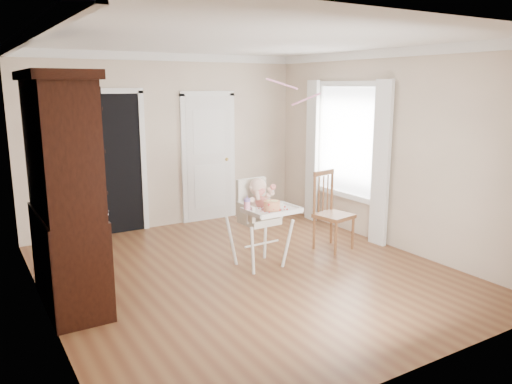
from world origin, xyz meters
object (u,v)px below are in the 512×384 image
china_cabinet (65,193)px  dining_chair (332,213)px  cake (272,206)px  high_chair (260,213)px  sippy_cup (247,205)px

china_cabinet → dining_chair: (3.44, 0.01, -0.68)m
cake → dining_chair: size_ratio=0.23×
dining_chair → high_chair: bearing=171.8°
sippy_cup → china_cabinet: (-1.96, 0.22, 0.32)m
high_chair → dining_chair: size_ratio=1.04×
cake → dining_chair: 1.30m
cake → sippy_cup: size_ratio=1.30×
sippy_cup → china_cabinet: 2.00m
cake → sippy_cup: 0.30m
cake → china_cabinet: (-2.24, 0.33, 0.35)m
high_chair → dining_chair: high_chair is taller
high_chair → sippy_cup: high_chair is taller
cake → sippy_cup: sippy_cup is taller
dining_chair → sippy_cup: bearing=177.1°
china_cabinet → sippy_cup: bearing=-6.4°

